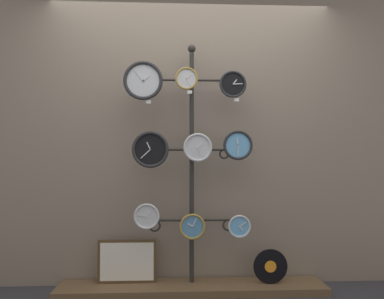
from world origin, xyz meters
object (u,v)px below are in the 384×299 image
object	(u,v)px
clock_top_left	(143,81)
vinyl_record	(270,266)
clock_bottom_center	(193,227)
clock_top_right	(233,84)
clock_top_center	(187,79)
clock_bottom_right	(239,226)
picture_frame	(127,261)
clock_middle_left	(150,149)
clock_middle_right	(238,145)
clock_middle_center	(198,147)
display_stand	(192,198)
clock_bottom_left	(147,216)

from	to	relation	value
clock_top_left	vinyl_record	world-z (taller)	clock_top_left
clock_bottom_center	clock_top_right	bearing A→B (deg)	4.34
clock_top_center	clock_bottom_center	xyz separation A→B (m)	(0.05, -0.01, -1.22)
clock_top_right	vinyl_record	world-z (taller)	clock_top_right
clock_top_left	clock_bottom_right	size ratio (longest dim) A/B	1.70
vinyl_record	picture_frame	bearing A→B (deg)	176.07
clock_middle_left	picture_frame	bearing A→B (deg)	151.31
clock_top_right	clock_middle_right	size ratio (longest dim) A/B	0.92
clock_top_left	clock_middle_center	bearing A→B (deg)	3.60
clock_bottom_center	clock_bottom_right	world-z (taller)	clock_bottom_center
picture_frame	display_stand	bearing A→B (deg)	0.58
display_stand	clock_middle_center	xyz separation A→B (m)	(0.05, -0.08, 0.43)
clock_bottom_left	clock_top_center	bearing A→B (deg)	0.47
clock_middle_right	vinyl_record	size ratio (longest dim) A/B	0.87
clock_top_left	clock_middle_right	bearing A→B (deg)	2.44
clock_middle_left	clock_bottom_left	size ratio (longest dim) A/B	1.43
clock_middle_right	clock_bottom_left	xyz separation A→B (m)	(-0.76, -0.02, -0.58)
clock_top_center	clock_middle_left	size ratio (longest dim) A/B	0.63
clock_top_right	vinyl_record	size ratio (longest dim) A/B	0.80
vinyl_record	clock_bottom_left	bearing A→B (deg)	-179.29
vinyl_record	picture_frame	world-z (taller)	picture_frame
clock_bottom_right	display_stand	bearing A→B (deg)	169.31
clock_middle_right	clock_top_right	bearing A→B (deg)	-178.23
clock_top_right	clock_bottom_right	world-z (taller)	clock_top_right
clock_top_left	picture_frame	xyz separation A→B (m)	(-0.14, 0.11, -1.50)
clock_middle_left	clock_middle_right	bearing A→B (deg)	2.65
clock_top_right	vinyl_record	distance (m)	1.55
display_stand	vinyl_record	distance (m)	0.86
clock_middle_left	picture_frame	xyz separation A→B (m)	(-0.20, 0.11, -0.93)
clock_middle_center	clock_bottom_left	distance (m)	0.70
clock_middle_left	vinyl_record	xyz separation A→B (m)	(0.99, 0.03, -0.97)
clock_top_right	clock_bottom_center	size ratio (longest dim) A/B	1.08
clock_top_left	clock_top_right	world-z (taller)	clock_top_left
clock_middle_left	clock_bottom_center	xyz separation A→B (m)	(0.35, 0.01, -0.63)
clock_bottom_center	clock_middle_right	bearing A→B (deg)	4.07
clock_top_right	clock_bottom_center	xyz separation A→B (m)	(-0.34, -0.03, -1.18)
picture_frame	clock_top_center	bearing A→B (deg)	-10.55
clock_middle_right	clock_bottom_center	xyz separation A→B (m)	(-0.38, -0.03, -0.67)
clock_top_left	clock_top_right	distance (m)	0.75
clock_top_left	clock_middle_right	world-z (taller)	clock_top_left
clock_middle_right	picture_frame	distance (m)	1.34
display_stand	clock_middle_left	size ratio (longest dim) A/B	6.87
clock_top_center	clock_bottom_left	size ratio (longest dim) A/B	0.90
clock_middle_right	clock_top_center	bearing A→B (deg)	-177.63
clock_top_left	display_stand	bearing A→B (deg)	15.59
picture_frame	clock_bottom_left	bearing A→B (deg)	-29.37
clock_middle_center	clock_top_center	bearing A→B (deg)	-172.38
clock_middle_right	vinyl_record	world-z (taller)	clock_middle_right
clock_middle_center	clock_bottom_right	bearing A→B (deg)	1.72
clock_top_center	clock_bottom_right	size ratio (longest dim) A/B	0.99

